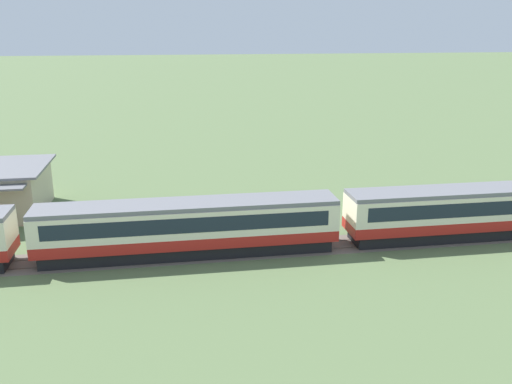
{
  "coord_description": "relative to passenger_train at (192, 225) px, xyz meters",
  "views": [
    {
      "loc": [
        -24.09,
        -36.59,
        15.65
      ],
      "look_at": [
        -17.63,
        3.16,
        3.39
      ],
      "focal_mm": 38.0,
      "sensor_mm": 36.0,
      "label": 1
    }
  ],
  "objects": [
    {
      "name": "passenger_train",
      "position": [
        0.0,
        0.0,
        0.0
      ],
      "size": [
        111.5,
        3.22,
        3.93
      ],
      "color": "#AD1E19",
      "rests_on": "ground_plane"
    },
    {
      "name": "railway_track",
      "position": [
        -4.29,
        0.0,
        -2.17
      ],
      "size": [
        164.0,
        3.6,
        0.04
      ],
      "color": "#665B51",
      "rests_on": "ground_plane"
    },
    {
      "name": "ground_plane",
      "position": [
        22.77,
        0.25,
        -2.18
      ],
      "size": [
        600.0,
        600.0,
        0.0
      ],
      "primitive_type": "plane",
      "color": "#566B42"
    }
  ]
}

